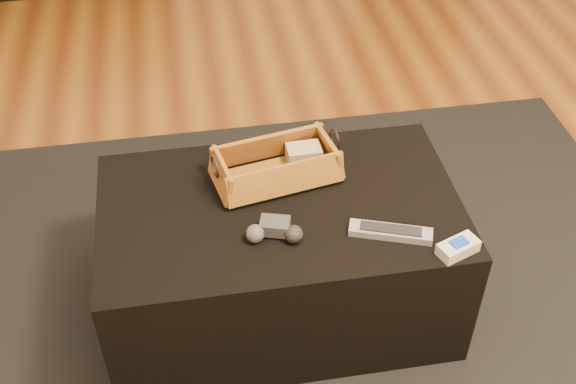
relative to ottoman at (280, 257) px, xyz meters
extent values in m
cube|color=brown|center=(0.00, 0.01, -0.23)|extent=(5.00, 5.50, 0.01)
cube|color=black|center=(0.00, -0.05, -0.22)|extent=(2.60, 2.00, 0.01)
cube|color=black|center=(0.00, 0.00, 0.00)|extent=(1.00, 0.60, 0.42)
cube|color=black|center=(-0.01, 0.10, 0.23)|extent=(0.19, 0.10, 0.02)
cube|color=tan|center=(0.10, 0.16, 0.25)|extent=(0.10, 0.07, 0.05)
cube|color=#9E6623|center=(0.01, 0.11, 0.22)|extent=(0.34, 0.20, 0.01)
cube|color=#9F6223|center=(-0.01, 0.19, 0.27)|extent=(0.34, 0.10, 0.09)
cube|color=#AD7327|center=(0.02, 0.04, 0.27)|extent=(0.34, 0.10, 0.09)
cube|color=#9B5E23|center=(0.17, 0.14, 0.27)|extent=(0.06, 0.17, 0.09)
cube|color=#A55D25|center=(-0.15, 0.08, 0.27)|extent=(0.06, 0.17, 0.09)
torus|color=black|center=(0.18, 0.15, 0.30)|extent=(0.02, 0.06, 0.06)
torus|color=#342922|center=(-0.17, 0.08, 0.30)|extent=(0.02, 0.06, 0.06)
cube|color=#303033|center=(-0.03, -0.11, 0.24)|extent=(0.09, 0.07, 0.04)
sphere|color=#3F4043|center=(-0.08, -0.13, 0.23)|extent=(0.06, 0.06, 0.05)
sphere|color=black|center=(0.01, -0.14, 0.23)|extent=(0.06, 0.06, 0.05)
cube|color=gray|center=(0.27, -0.17, 0.22)|extent=(0.22, 0.12, 0.02)
cube|color=black|center=(0.27, -0.17, 0.23)|extent=(0.16, 0.09, 0.00)
cube|color=beige|center=(0.42, -0.26, 0.23)|extent=(0.12, 0.09, 0.03)
cube|color=blue|center=(0.42, -0.26, 0.25)|extent=(0.05, 0.05, 0.01)
camera|label=1|loc=(-0.22, -1.45, 1.55)|focal=45.00mm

